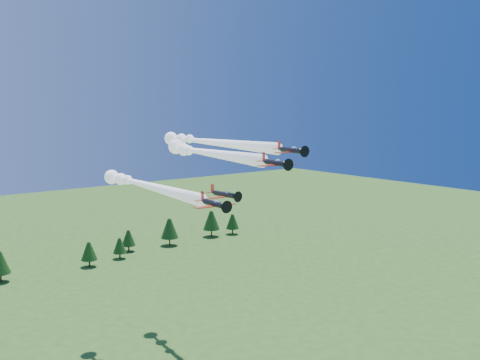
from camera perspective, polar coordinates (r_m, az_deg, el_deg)
plane_lead at (r=119.21m, az=-3.76°, el=2.98°), size 11.17×49.28×3.70m
plane_left at (r=123.66m, az=-10.21°, el=-0.48°), size 8.64×54.65×3.70m
plane_right at (r=133.57m, az=-3.29°, el=4.09°), size 10.21×59.12×3.70m
plane_slot at (r=106.87m, az=-1.66°, el=-1.54°), size 7.82×8.50×2.75m
treeline at (r=208.30m, az=-18.84°, el=-7.04°), size 169.66×21.15×11.80m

